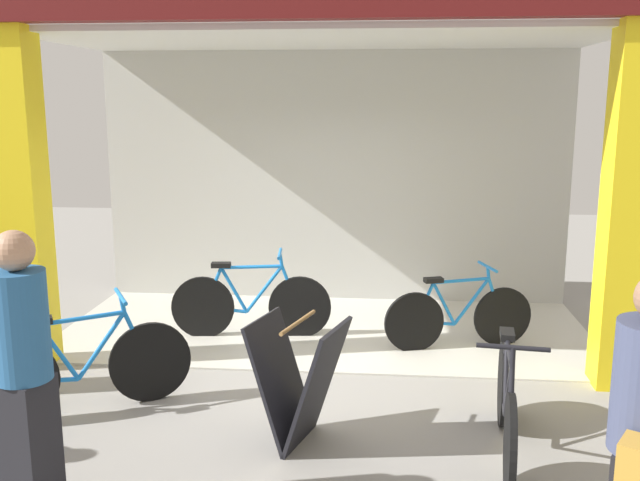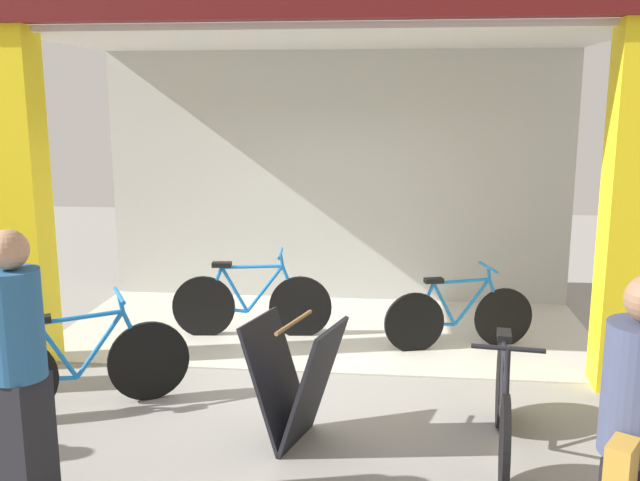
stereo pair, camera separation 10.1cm
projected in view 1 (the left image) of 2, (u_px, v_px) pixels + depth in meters
ground_plane at (314, 374)px, 6.60m from camera, size 19.56×19.56×0.00m
shop_facade at (326, 136)px, 7.51m from camera, size 5.98×2.89×4.00m
bicycle_inside_0 at (458, 316)px, 7.21m from camera, size 1.53×0.54×0.87m
bicycle_inside_1 at (251, 304)px, 7.54m from camera, size 1.71×0.47×0.94m
bicycle_parked_0 at (506, 406)px, 5.02m from camera, size 0.47×1.72×0.95m
bicycle_parked_1 at (84, 367)px, 5.73m from camera, size 1.54×0.92×0.97m
sandwich_board_sign at (298, 382)px, 5.19m from camera, size 0.78×0.74×0.96m
pedestrian_2 at (24, 373)px, 4.17m from camera, size 0.39×0.39×1.80m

